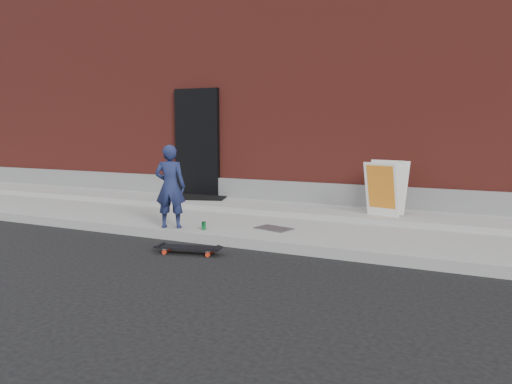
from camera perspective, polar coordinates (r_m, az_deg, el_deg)
The scene contains 10 objects.
ground at distance 7.13m, azimuth -1.39°, elevation -6.52°, with size 80.00×80.00×0.00m, color black.
sidewalk at distance 8.45m, azimuth 3.20°, elevation -3.79°, with size 20.00×3.00×0.15m, color gray.
apron at distance 9.25m, azimuth 5.31°, elevation -2.04°, with size 20.00×1.20×0.10m, color gray.
building at distance 13.56m, azimuth 12.21°, elevation 10.58°, with size 20.00×8.10×5.00m.
child at distance 7.86m, azimuth -9.78°, elevation 0.62°, with size 0.47×0.31×1.30m, color #1B234D.
skateboard at distance 6.90m, azimuth -7.75°, elevation -6.37°, with size 0.92×0.42×0.10m.
pizza_sign at distance 8.60m, azimuth 14.62°, elevation 0.46°, with size 0.68×0.75×0.92m.
soda_can at distance 7.72m, azimuth -5.99°, elevation -3.86°, with size 0.07×0.07×0.12m, color #1A8540.
doormat at distance 10.51m, azimuth -6.34°, elevation -0.55°, with size 1.07×0.87×0.03m, color black.
utility_plate at distance 7.75m, azimuth 2.04°, elevation -4.18°, with size 0.55×0.35×0.02m, color #5D5C61.
Camera 1 is at (3.11, -6.18, 1.72)m, focal length 35.00 mm.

